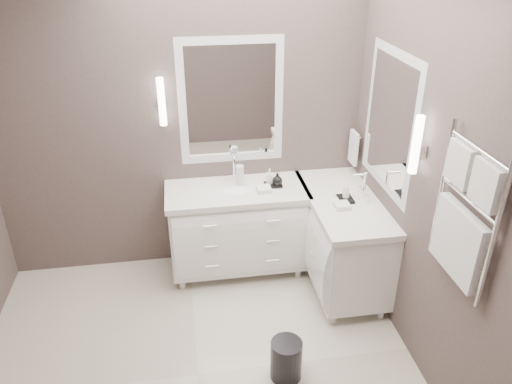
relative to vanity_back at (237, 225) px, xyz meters
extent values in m
cube|color=beige|center=(-0.45, -1.23, -0.49)|extent=(3.20, 3.00, 0.01)
cube|color=#4E413F|center=(-0.45, 0.28, 0.86)|extent=(3.20, 0.01, 2.70)
cube|color=#4E413F|center=(1.15, -1.23, 0.86)|extent=(0.01, 3.00, 2.70)
cube|color=white|center=(0.00, 0.00, -0.04)|extent=(1.20, 0.55, 0.70)
cube|color=white|center=(0.00, 0.00, 0.34)|extent=(1.24, 0.59, 0.05)
ellipsoid|color=white|center=(0.00, 0.00, 0.32)|extent=(0.36, 0.28, 0.12)
cylinder|color=white|center=(0.00, 0.16, 0.47)|extent=(0.02, 0.02, 0.22)
cube|color=white|center=(0.88, -0.33, -0.04)|extent=(0.55, 1.20, 0.70)
cube|color=white|center=(0.88, -0.33, 0.34)|extent=(0.59, 1.24, 0.05)
ellipsoid|color=white|center=(0.88, -0.33, 0.32)|extent=(0.36, 0.28, 0.12)
cylinder|color=white|center=(1.04, -0.33, 0.47)|extent=(0.02, 0.02, 0.22)
cube|color=white|center=(0.00, 0.26, 1.06)|extent=(0.90, 0.02, 1.10)
cube|color=white|center=(0.00, 0.26, 1.06)|extent=(0.77, 0.02, 0.96)
cube|color=white|center=(1.14, -0.43, 1.06)|extent=(0.02, 0.90, 1.10)
cube|color=white|center=(1.14, -0.43, 1.06)|extent=(0.02, 0.90, 0.96)
cube|color=white|center=(-0.58, 0.20, 1.06)|extent=(0.05, 0.05, 0.10)
cylinder|color=white|center=(-0.58, 0.20, 1.11)|extent=(0.06, 0.06, 0.40)
cube|color=white|center=(1.08, -1.01, 1.06)|extent=(0.05, 0.05, 0.10)
cylinder|color=white|center=(1.08, -1.01, 1.11)|extent=(0.06, 0.06, 0.40)
cylinder|color=white|center=(1.10, 0.13, 0.76)|extent=(0.02, 0.22, 0.02)
cube|color=white|center=(1.08, 0.13, 0.62)|extent=(0.03, 0.17, 0.30)
cylinder|color=white|center=(1.10, -1.90, 0.96)|extent=(0.03, 0.03, 0.90)
cylinder|color=white|center=(1.10, -1.35, 0.96)|extent=(0.03, 0.03, 0.90)
cube|color=white|center=(1.10, -1.76, 1.19)|extent=(0.06, 0.22, 0.24)
cube|color=white|center=(1.10, -1.50, 1.19)|extent=(0.06, 0.22, 0.24)
cube|color=white|center=(1.10, -1.63, 0.75)|extent=(0.06, 0.46, 0.42)
cylinder|color=black|center=(0.17, -1.33, -0.33)|extent=(0.29, 0.29, 0.31)
cube|color=black|center=(0.33, 0.01, 0.38)|extent=(0.15, 0.12, 0.02)
cube|color=black|center=(0.87, -0.35, 0.38)|extent=(0.12, 0.16, 0.02)
cylinder|color=silver|center=(0.04, 0.04, 0.46)|extent=(0.09, 0.09, 0.20)
imported|color=white|center=(0.30, 0.03, 0.45)|extent=(0.07, 0.07, 0.13)
imported|color=black|center=(0.36, -0.02, 0.44)|extent=(0.09, 0.09, 0.11)
imported|color=white|center=(0.87, -0.35, 0.46)|extent=(0.07, 0.07, 0.14)
camera|label=1|loc=(-0.45, -3.83, 2.36)|focal=35.00mm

